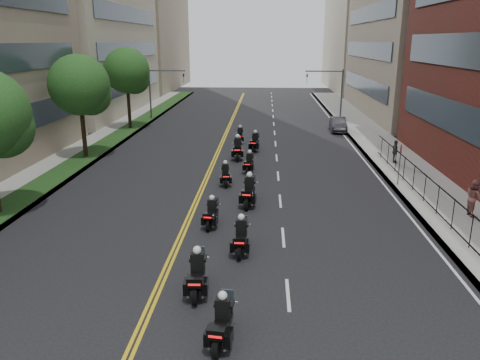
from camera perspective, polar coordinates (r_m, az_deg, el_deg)
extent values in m
cube|color=gray|center=(36.95, 18.27, 2.53)|extent=(4.00, 90.00, 0.15)
cube|color=gray|center=(38.43, -18.83, 3.00)|extent=(4.00, 90.00, 0.15)
cube|color=#153714|center=(38.12, -17.73, 3.14)|extent=(2.00, 90.00, 0.04)
cube|color=#333F4C|center=(29.51, 26.43, 5.03)|extent=(0.12, 25.80, 1.80)
cube|color=#333F4C|center=(59.02, 14.80, 11.21)|extent=(0.12, 24.08, 1.80)
cube|color=#333F4C|center=(58.81, 15.10, 15.08)|extent=(0.12, 24.08, 1.80)
cube|color=#333F4C|center=(58.87, 15.40, 18.97)|extent=(0.12, 24.08, 1.80)
cube|color=#B0A88E|center=(89.82, 16.39, 18.87)|extent=(15.00, 28.00, 26.00)
cube|color=#333F4C|center=(60.10, -12.82, 11.43)|extent=(0.12, 24.08, 1.80)
cube|color=#333F4C|center=(59.90, -13.07, 15.24)|extent=(0.12, 24.08, 1.80)
cube|color=#333F4C|center=(59.96, -13.33, 19.05)|extent=(0.12, 24.08, 1.80)
cube|color=gray|center=(91.06, -13.07, 19.06)|extent=(16.00, 28.00, 26.00)
cube|color=black|center=(24.33, 23.91, -1.46)|extent=(0.05, 28.00, 0.05)
cube|color=black|center=(24.74, 23.56, -4.32)|extent=(0.05, 28.00, 0.05)
sphere|color=#1B511C|center=(25.87, -27.00, 5.77)|extent=(3.08, 3.08, 3.08)
cylinder|color=black|center=(36.75, -18.60, 6.38)|extent=(0.32, 0.32, 5.11)
sphere|color=#1B511C|center=(36.38, -19.02, 10.90)|extent=(4.40, 4.40, 4.40)
sphere|color=#1B511C|center=(36.61, -17.80, 9.89)|extent=(3.08, 3.08, 3.08)
cylinder|color=black|center=(47.96, -13.42, 9.19)|extent=(0.32, 0.32, 5.39)
sphere|color=#1B511C|center=(47.68, -13.67, 12.86)|extent=(4.40, 4.40, 4.40)
sphere|color=#1B511C|center=(47.95, -12.77, 12.01)|extent=(3.08, 3.08, 3.08)
cylinder|color=#3F3F44|center=(52.60, 12.27, 10.00)|extent=(0.18, 0.18, 5.60)
cylinder|color=#3F3F44|center=(52.10, 10.23, 12.93)|extent=(4.00, 0.14, 0.14)
imported|color=black|center=(51.97, 8.17, 12.13)|extent=(0.16, 0.20, 1.00)
cylinder|color=#3F3F44|center=(53.52, -10.89, 10.19)|extent=(0.18, 0.18, 5.60)
cylinder|color=#3F3F44|center=(52.85, -8.89, 13.04)|extent=(4.00, 0.14, 0.14)
imported|color=black|center=(52.57, -6.89, 12.22)|extent=(0.16, 0.20, 1.00)
cylinder|color=black|center=(13.91, -2.83, -19.71)|extent=(0.21, 0.67, 0.66)
cylinder|color=black|center=(15.15, -1.51, -16.31)|extent=(0.21, 0.67, 0.66)
cube|color=black|center=(14.37, -2.15, -17.05)|extent=(0.55, 1.34, 0.39)
cube|color=silver|center=(14.53, -2.10, -17.68)|extent=(0.43, 0.57, 0.29)
cube|color=black|center=(13.62, -2.86, -18.01)|extent=(0.55, 0.46, 0.31)
cube|color=red|center=(13.47, -3.06, -18.56)|extent=(0.39, 0.07, 0.07)
cube|color=black|center=(14.15, -2.13, -15.32)|extent=(0.45, 0.32, 0.60)
sphere|color=silver|center=(13.95, -2.14, -13.89)|extent=(0.28, 0.28, 0.28)
cylinder|color=black|center=(16.25, -5.47, -13.80)|extent=(0.17, 0.71, 0.70)
cylinder|color=black|center=(17.69, -4.90, -11.09)|extent=(0.17, 0.71, 0.70)
cube|color=black|center=(16.82, -5.20, -11.53)|extent=(0.49, 1.41, 0.41)
cube|color=silver|center=(16.98, -5.16, -12.15)|extent=(0.42, 0.59, 0.31)
cube|color=black|center=(15.98, -5.53, -12.14)|extent=(0.56, 0.46, 0.33)
cube|color=red|center=(15.80, -5.61, -12.59)|extent=(0.41, 0.05, 0.07)
cube|color=black|center=(16.63, -5.23, -9.87)|extent=(0.47, 0.31, 0.64)
sphere|color=silver|center=(16.45, -5.26, -8.50)|extent=(0.30, 0.30, 0.30)
cylinder|color=black|center=(19.15, -0.06, -8.79)|extent=(0.16, 0.68, 0.68)
cylinder|color=black|center=(20.59, 0.32, -6.90)|extent=(0.16, 0.68, 0.68)
cube|color=black|center=(19.76, 0.14, -7.07)|extent=(0.45, 1.35, 0.40)
cube|color=silver|center=(19.89, 0.15, -7.62)|extent=(0.39, 0.56, 0.30)
cube|color=black|center=(18.93, -0.06, -7.38)|extent=(0.53, 0.43, 0.32)
cube|color=red|center=(18.75, -0.11, -7.70)|extent=(0.40, 0.04, 0.07)
cube|color=black|center=(19.61, 0.15, -5.69)|extent=(0.45, 0.29, 0.62)
sphere|color=silver|center=(19.46, 0.15, -4.54)|extent=(0.29, 0.29, 0.29)
cylinder|color=black|center=(21.92, -3.85, -5.51)|extent=(0.19, 0.63, 0.62)
cylinder|color=black|center=(23.24, -3.03, -4.18)|extent=(0.19, 0.63, 0.62)
cube|color=black|center=(22.48, -3.44, -4.22)|extent=(0.51, 1.26, 0.36)
cube|color=silver|center=(22.60, -3.40, -4.68)|extent=(0.40, 0.54, 0.27)
cube|color=black|center=(21.74, -3.87, -4.36)|extent=(0.51, 0.43, 0.29)
cube|color=red|center=(21.58, -3.99, -4.58)|extent=(0.36, 0.07, 0.06)
cube|color=black|center=(22.37, -3.43, -3.09)|extent=(0.43, 0.30, 0.56)
sphere|color=silver|center=(22.25, -3.45, -2.16)|extent=(0.26, 0.26, 0.26)
cylinder|color=black|center=(24.51, 0.85, -2.88)|extent=(0.23, 0.75, 0.74)
cylinder|color=black|center=(26.14, 1.39, -1.62)|extent=(0.23, 0.75, 0.74)
cube|color=black|center=(25.22, 1.13, -1.57)|extent=(0.60, 1.51, 0.44)
cube|color=silver|center=(25.36, 1.15, -2.07)|extent=(0.47, 0.64, 0.33)
cube|color=black|center=(24.32, 0.86, -1.62)|extent=(0.61, 0.51, 0.35)
cube|color=red|center=(24.11, 0.78, -1.84)|extent=(0.44, 0.08, 0.08)
cube|color=black|center=(25.11, 1.16, -0.35)|extent=(0.51, 0.35, 0.68)
sphere|color=silver|center=(24.99, 1.17, 0.66)|extent=(0.32, 0.32, 0.32)
cylinder|color=black|center=(28.19, -1.73, -0.38)|extent=(0.20, 0.63, 0.62)
cylinder|color=black|center=(29.59, -1.84, 0.45)|extent=(0.20, 0.63, 0.62)
cube|color=black|center=(28.82, -1.79, 0.53)|extent=(0.53, 1.27, 0.36)
cube|color=silver|center=(28.92, -1.79, 0.16)|extent=(0.41, 0.54, 0.27)
cube|color=black|center=(28.06, -1.74, 0.55)|extent=(0.52, 0.44, 0.29)
cube|color=red|center=(27.88, -1.72, 0.40)|extent=(0.37, 0.07, 0.06)
cube|color=black|center=(28.74, -1.80, 1.43)|extent=(0.43, 0.30, 0.56)
sphere|color=silver|center=(28.65, -1.81, 2.17)|extent=(0.26, 0.26, 0.26)
cylinder|color=black|center=(30.97, 0.95, 1.19)|extent=(0.20, 0.62, 0.61)
cylinder|color=black|center=(32.35, 1.35, 1.86)|extent=(0.20, 0.62, 0.61)
cube|color=black|center=(31.59, 1.16, 1.98)|extent=(0.52, 1.25, 0.36)
cube|color=silver|center=(31.69, 1.17, 1.63)|extent=(0.40, 0.53, 0.27)
cube|color=black|center=(30.85, 0.96, 2.03)|extent=(0.51, 0.43, 0.29)
cube|color=red|center=(30.67, 0.90, 1.91)|extent=(0.36, 0.07, 0.06)
cube|color=black|center=(31.52, 1.18, 2.79)|extent=(0.42, 0.30, 0.56)
sphere|color=silver|center=(31.44, 1.18, 3.46)|extent=(0.26, 0.26, 0.26)
cylinder|color=black|center=(34.27, -0.32, 2.84)|extent=(0.18, 0.77, 0.76)
cylinder|color=black|center=(36.01, -0.26, 3.52)|extent=(0.18, 0.77, 0.76)
cube|color=black|center=(35.07, -0.29, 3.69)|extent=(0.52, 1.52, 0.45)
cube|color=silver|center=(35.18, -0.29, 3.30)|extent=(0.45, 0.63, 0.34)
cube|color=black|center=(34.14, -0.33, 3.79)|extent=(0.60, 0.49, 0.36)
cube|color=red|center=(33.91, -0.34, 3.67)|extent=(0.45, 0.05, 0.08)
cube|color=black|center=(35.00, -0.29, 4.60)|extent=(0.50, 0.33, 0.69)
sphere|color=silver|center=(34.92, -0.29, 5.36)|extent=(0.32, 0.32, 0.32)
cylinder|color=black|center=(37.00, 1.65, 3.82)|extent=(0.23, 0.70, 0.69)
cylinder|color=black|center=(38.56, 2.04, 4.34)|extent=(0.23, 0.70, 0.69)
cube|color=black|center=(37.72, 1.86, 4.50)|extent=(0.60, 1.41, 0.40)
cube|color=silver|center=(37.82, 1.86, 4.18)|extent=(0.46, 0.60, 0.30)
cube|color=black|center=(36.89, 1.66, 4.61)|extent=(0.58, 0.49, 0.32)
cube|color=red|center=(36.68, 1.61, 4.51)|extent=(0.40, 0.08, 0.07)
cube|color=black|center=(37.66, 1.88, 5.27)|extent=(0.48, 0.34, 0.63)
sphere|color=silver|center=(37.59, 1.88, 5.91)|extent=(0.29, 0.29, 0.29)
cylinder|color=black|center=(40.00, -0.08, 4.76)|extent=(0.15, 0.64, 0.63)
cylinder|color=black|center=(41.46, 0.11, 5.19)|extent=(0.15, 0.64, 0.63)
cube|color=black|center=(40.68, 0.02, 5.34)|extent=(0.43, 1.27, 0.37)
cube|color=silver|center=(40.77, 0.02, 5.06)|extent=(0.37, 0.52, 0.28)
cube|color=black|center=(39.91, -0.08, 5.44)|extent=(0.50, 0.41, 0.30)
cube|color=red|center=(39.72, -0.11, 5.36)|extent=(0.37, 0.04, 0.07)
cube|color=black|center=(40.63, 0.02, 6.00)|extent=(0.42, 0.27, 0.58)
sphere|color=silver|center=(40.57, 0.02, 6.54)|extent=(0.27, 0.27, 0.27)
imported|color=black|center=(46.97, 11.86, 6.64)|extent=(1.62, 4.16, 1.35)
imported|color=#8A514B|center=(25.96, 26.66, -1.94)|extent=(0.73, 0.93, 1.86)
imported|color=#3A3B41|center=(35.22, 18.37, 3.34)|extent=(0.69, 1.03, 1.63)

